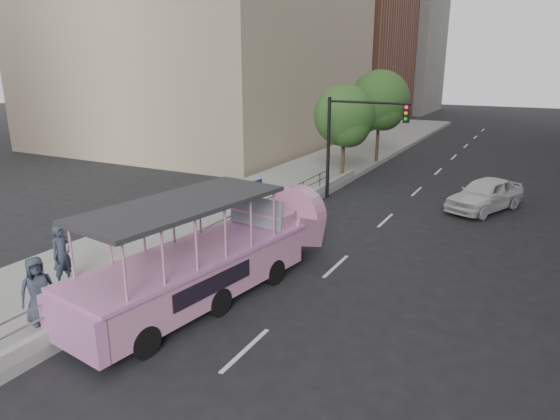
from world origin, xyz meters
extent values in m
plane|color=black|center=(0.00, 0.00, 0.00)|extent=(160.00, 160.00, 0.00)
cube|color=gray|center=(-5.75, 10.00, 0.15)|extent=(5.50, 80.00, 0.30)
cube|color=#AAAAA5|center=(-3.12, 2.00, 0.48)|extent=(0.24, 30.00, 0.36)
cylinder|color=#9C9CA0|center=(-3.12, -4.00, 1.01)|extent=(0.07, 0.07, 0.70)
cylinder|color=#9C9CA0|center=(-3.12, -2.00, 1.01)|extent=(0.07, 0.07, 0.70)
cylinder|color=#9C9CA0|center=(-3.12, 0.00, 1.01)|extent=(0.07, 0.07, 0.70)
cylinder|color=#9C9CA0|center=(-3.12, 2.00, 1.01)|extent=(0.07, 0.07, 0.70)
cylinder|color=#9C9CA0|center=(-3.12, 4.00, 1.01)|extent=(0.07, 0.07, 0.70)
cylinder|color=#9C9CA0|center=(-3.12, 6.00, 1.01)|extent=(0.07, 0.07, 0.70)
cylinder|color=#9C9CA0|center=(-3.12, 8.00, 1.01)|extent=(0.07, 0.07, 0.70)
cylinder|color=#9C9CA0|center=(-3.12, 10.00, 1.01)|extent=(0.07, 0.07, 0.70)
cylinder|color=#9C9CA0|center=(-3.12, 12.00, 1.01)|extent=(0.07, 0.07, 0.70)
cylinder|color=#9C9CA0|center=(-3.12, 2.00, 1.01)|extent=(0.06, 22.00, 0.06)
cylinder|color=#9C9CA0|center=(-3.12, 2.00, 1.34)|extent=(0.06, 22.00, 0.06)
cylinder|color=black|center=(-3.01, -3.09, 0.42)|extent=(0.44, 0.87, 0.83)
cylinder|color=black|center=(-1.00, -3.39, 0.42)|extent=(0.44, 0.87, 0.83)
cylinder|color=black|center=(-2.63, -0.54, 0.42)|extent=(0.44, 0.87, 0.83)
cylinder|color=black|center=(-0.62, -0.83, 0.42)|extent=(0.44, 0.87, 0.83)
cylinder|color=black|center=(-2.26, 2.02, 0.42)|extent=(0.44, 0.87, 0.83)
cylinder|color=black|center=(-0.25, 1.73, 0.42)|extent=(0.44, 0.87, 0.83)
cube|color=#B27191|center=(-1.60, -0.50, 0.95)|extent=(3.38, 7.82, 1.15)
cube|color=#B27191|center=(-0.96, 3.88, 1.18)|extent=(2.52, 2.27, 1.44)
cylinder|color=#B27191|center=(-0.84, 4.66, 1.45)|extent=(2.24, 0.95, 2.17)
cube|color=#AD659B|center=(-2.17, -4.38, 0.95)|extent=(2.33, 0.65, 1.15)
cube|color=#AD659B|center=(-1.60, -0.50, 1.58)|extent=(3.53, 8.11, 0.11)
cube|color=#252528|center=(-1.65, -0.87, 3.13)|extent=(3.30, 6.38, 0.13)
cube|color=#8B97A5|center=(-1.19, 2.28, 2.14)|extent=(2.13, 0.50, 0.97)
cube|color=#B27191|center=(-1.13, 2.69, 1.86)|extent=(2.14, 1.21, 0.46)
imported|color=silver|center=(4.71, 13.83, 0.79)|extent=(3.57, 4.98, 1.58)
imported|color=#2A313D|center=(-5.51, -1.89, 1.25)|extent=(0.48, 0.71, 1.91)
imported|color=#2A313D|center=(-4.15, -3.76, 1.21)|extent=(0.87, 1.04, 1.82)
cylinder|color=black|center=(-2.58, 4.77, 1.16)|extent=(0.07, 0.07, 2.32)
cube|color=navy|center=(-2.58, 4.77, 2.14)|extent=(0.07, 0.58, 0.84)
cube|color=silver|center=(-2.55, 4.77, 2.14)|extent=(0.04, 0.37, 0.51)
cylinder|color=black|center=(-2.90, 12.50, 2.60)|extent=(0.18, 0.18, 5.20)
cylinder|color=black|center=(-0.90, 12.50, 5.00)|extent=(4.20, 0.12, 0.12)
cube|color=black|center=(1.00, 12.50, 4.55)|extent=(0.28, 0.22, 0.85)
sphere|color=red|center=(1.00, 12.37, 4.85)|extent=(0.16, 0.16, 0.16)
cylinder|color=#342417|center=(-3.40, 16.00, 1.54)|extent=(0.22, 0.22, 3.08)
sphere|color=#2D5221|center=(-3.40, 16.00, 3.96)|extent=(3.52, 3.52, 3.52)
sphere|color=#2D5221|center=(-3.00, 15.70, 3.41)|extent=(2.42, 2.42, 2.42)
cylinder|color=#342417|center=(-3.20, 22.00, 1.74)|extent=(0.22, 0.22, 3.47)
sphere|color=#2D5221|center=(-3.20, 22.00, 4.46)|extent=(3.97, 3.97, 3.97)
sphere|color=#2D5221|center=(-2.80, 21.70, 3.84)|extent=(2.73, 2.73, 2.73)
cube|color=brown|center=(-18.00, 48.00, 13.00)|extent=(18.00, 16.00, 26.00)
cube|color=slate|center=(-16.00, 64.00, 10.00)|extent=(16.00, 14.00, 20.00)
camera|label=1|loc=(6.83, -11.18, 6.80)|focal=32.00mm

